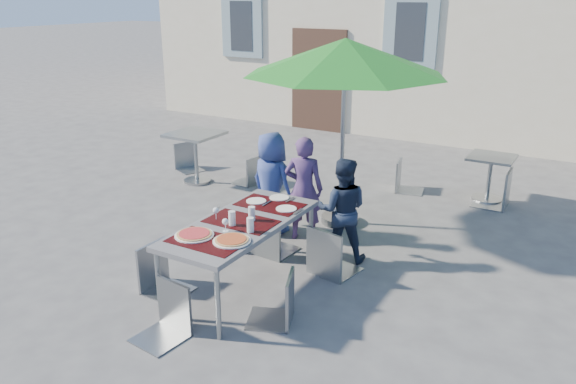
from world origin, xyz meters
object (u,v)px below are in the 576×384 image
Objects in this scene: patio_umbrella at (345,58)px; pizza_near_left at (194,234)px; child_0 at (271,183)px; child_2 at (342,210)px; chair_3 at (158,240)px; chair_5 at (164,281)px; child_1 at (304,189)px; cafe_table_0 at (196,147)px; bg_chair_r_0 at (250,154)px; chair_4 at (279,270)px; pizza_near_right at (232,240)px; chair_1 at (269,206)px; cafe_table_1 at (490,172)px; chair_0 at (235,205)px; bg_chair_l_1 at (406,158)px; dining_table at (241,227)px; chair_2 at (331,223)px; bg_chair_r_1 at (502,165)px.

pizza_near_left is at bearing -96.26° from patio_umbrella.
child_0 is (-0.35, 1.95, -0.12)m from pizza_near_left.
child_2 reaches higher than chair_3.
child_0 is 1.41× the size of chair_5.
child_1 is 1.60× the size of cafe_table_0.
chair_5 is 4.27m from bg_chair_r_0.
patio_umbrella is (-0.54, 2.48, 1.63)m from chair_4.
pizza_near_right is 1.34m from chair_1.
cafe_table_1 is at bearing -132.52° from child_2.
bg_chair_l_1 is (1.09, 3.00, -0.01)m from chair_0.
cafe_table_0 is at bearing 138.91° from chair_4.
chair_3 is (-0.53, -1.27, -0.06)m from chair_1.
patio_umbrella is (0.29, 2.65, 1.40)m from pizza_near_left.
bg_chair_r_0 is (-2.49, 3.22, -0.03)m from chair_4.
chair_2 reaches higher than dining_table.
chair_1 reaches higher than pizza_near_right.
chair_0 is 0.97× the size of chair_3.
child_0 is at bearing -111.79° from bg_chair_l_1.
child_2 is 1.17× the size of chair_2.
chair_2 is 1.26× the size of cafe_table_0.
bg_chair_r_1 is (3.66, 0.95, 0.11)m from bg_chair_r_0.
chair_0 is at bearing 176.39° from chair_2.
pizza_near_left is 0.31× the size of child_2.
chair_0 is at bearing -125.70° from cafe_table_1.
dining_table is 1.43m from child_1.
child_0 reaches higher than pizza_near_right.
chair_2 is (0.84, -0.10, 0.00)m from chair_1.
bg_chair_r_0 is 0.96× the size of bg_chair_l_1.
bg_chair_l_1 is at bearing 83.71° from chair_5.
chair_2 is (0.82, 1.24, -0.16)m from pizza_near_left.
child_2 reaches higher than chair_2.
pizza_near_right is at bearing 62.10° from chair_5.
bg_chair_r_1 is (2.35, 2.39, -0.03)m from child_0.
child_1 reaches higher than child_0.
dining_table is at bearing 114.75° from pizza_near_right.
bg_chair_r_0 is 2.45m from bg_chair_l_1.
cafe_table_0 is (-2.83, 2.96, -0.18)m from pizza_near_right.
chair_0 is 0.48m from chair_1.
chair_4 is at bearing 41.85° from chair_5.
chair_0 reaches higher than bg_chair_l_1.
bg_chair_r_1 is (2.54, 4.27, 0.06)m from chair_3.
bg_chair_r_1 reaches higher than chair_5.
cafe_table_1 is 0.32m from bg_chair_r_1.
patio_umbrella reaches higher than chair_5.
chair_3 is at bearing -57.18° from cafe_table_0.
chair_1 is (-0.77, -0.32, 0.01)m from child_2.
chair_3 reaches higher than dining_table.
child_1 is at bearing 98.10° from pizza_near_right.
child_2 is at bearing 178.41° from child_0.
bg_chair_r_0 is (-1.77, 1.44, -0.15)m from child_1.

